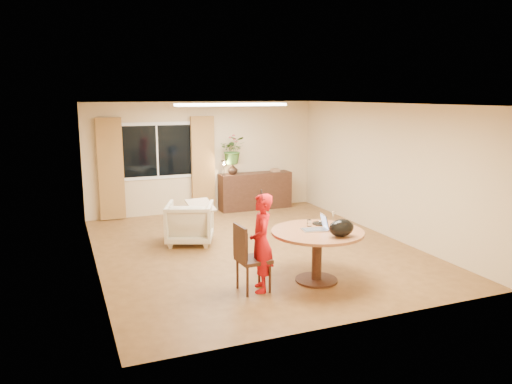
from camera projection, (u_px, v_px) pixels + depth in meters
floor at (254, 249)px, 9.09m from camera, size 6.50×6.50×0.00m
ceiling at (254, 104)px, 8.59m from camera, size 6.50×6.50×0.00m
wall_back at (204, 157)px, 11.80m from camera, size 5.50×0.00×5.50m
wall_left at (92, 189)px, 7.83m from camera, size 0.00×6.50×6.50m
wall_right at (384, 170)px, 9.84m from camera, size 0.00×6.50×6.50m
window at (157, 151)px, 11.34m from camera, size 1.70×0.03×1.30m
curtain_left at (111, 169)px, 10.96m from camera, size 0.55×0.08×2.25m
curtain_right at (203, 164)px, 11.72m from camera, size 0.55×0.08×2.25m
ceiling_panel at (232, 105)px, 9.69m from camera, size 2.20×0.35×0.05m
dining_table at (317, 241)px, 7.40m from camera, size 1.38×1.38×0.78m
dining_chair at (253, 258)px, 7.05m from camera, size 0.50×0.46×0.98m
child at (261, 243)px, 7.03m from camera, size 0.59×0.47×1.41m
laptop at (314, 222)px, 7.36m from camera, size 0.40×0.30×0.25m
tumbler at (309, 223)px, 7.59m from camera, size 0.09×0.09×0.10m
wine_glass at (333, 218)px, 7.69m from camera, size 0.08×0.08×0.21m
pot_lid at (320, 223)px, 7.73m from camera, size 0.25×0.25×0.04m
handbag at (342, 228)px, 7.03m from camera, size 0.39×0.24×0.26m
armchair at (190, 223)px, 9.36m from camera, size 1.09×1.10×0.78m
throw at (201, 201)px, 9.32m from camera, size 0.50×0.59×0.03m
sideboard at (255, 191)px, 12.18m from camera, size 1.78×0.44×0.89m
vase at (233, 169)px, 11.87m from camera, size 0.30×0.30×0.25m
bouquet at (233, 150)px, 11.78m from camera, size 0.72×0.67×0.66m
book_stack at (275, 170)px, 12.29m from camera, size 0.25×0.21×0.09m
desk_lamp at (224, 167)px, 11.72m from camera, size 0.17×0.17×0.37m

